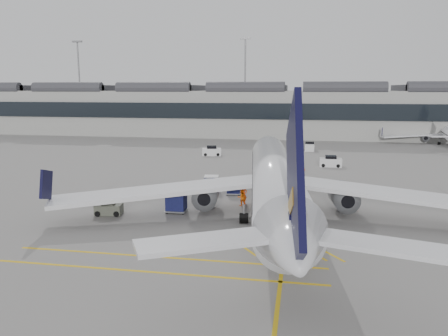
% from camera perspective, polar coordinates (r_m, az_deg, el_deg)
% --- Properties ---
extents(ground, '(220.00, 220.00, 0.00)m').
position_cam_1_polar(ground, '(40.69, -6.01, -6.18)').
color(ground, gray).
rests_on(ground, ground).
extents(terminal, '(200.00, 20.45, 12.40)m').
position_cam_1_polar(terminal, '(110.06, 4.39, 7.49)').
color(terminal, '#9E9E99').
rests_on(terminal, ground).
extents(light_masts, '(113.00, 0.60, 25.45)m').
position_cam_1_polar(light_masts, '(124.13, 4.33, 11.66)').
color(light_masts, slate).
rests_on(light_masts, ground).
extents(apron_markings, '(0.25, 60.00, 0.01)m').
position_cam_1_polar(apron_markings, '(48.84, 8.68, -3.44)').
color(apron_markings, gold).
rests_on(apron_markings, ground).
extents(airliner_main, '(39.69, 43.57, 11.60)m').
position_cam_1_polar(airliner_main, '(39.46, 6.71, -1.61)').
color(airliner_main, silver).
rests_on(airliner_main, ground).
extents(belt_loader, '(5.25, 2.40, 2.08)m').
position_cam_1_polar(belt_loader, '(44.94, 6.99, -3.81)').
color(belt_loader, '#B8B7AF').
rests_on(belt_loader, ground).
extents(baggage_cart_a, '(1.68, 1.42, 1.66)m').
position_cam_1_polar(baggage_cart_a, '(48.12, 1.26, -2.44)').
color(baggage_cart_a, gray).
rests_on(baggage_cart_a, ground).
extents(baggage_cart_b, '(1.88, 1.62, 1.79)m').
position_cam_1_polar(baggage_cart_b, '(49.64, -1.65, -1.97)').
color(baggage_cart_b, gray).
rests_on(baggage_cart_b, ground).
extents(baggage_cart_c, '(1.94, 1.61, 2.02)m').
position_cam_1_polar(baggage_cart_c, '(41.43, -6.25, -4.34)').
color(baggage_cart_c, gray).
rests_on(baggage_cart_c, ground).
extents(baggage_cart_d, '(1.76, 1.57, 1.58)m').
position_cam_1_polar(baggage_cart_d, '(44.52, -6.51, -3.62)').
color(baggage_cart_d, gray).
rests_on(baggage_cart_d, ground).
extents(ramp_agent_a, '(0.88, 0.80, 2.01)m').
position_cam_1_polar(ramp_agent_a, '(44.09, 2.57, -3.49)').
color(ramp_agent_a, '#FE4D0D').
rests_on(ramp_agent_a, ground).
extents(ramp_agent_b, '(1.05, 1.02, 1.70)m').
position_cam_1_polar(ramp_agent_b, '(43.69, 2.28, -3.82)').
color(ramp_agent_b, orange).
rests_on(ramp_agent_b, ground).
extents(pushback_tug, '(2.58, 1.80, 1.34)m').
position_cam_1_polar(pushback_tug, '(41.91, -14.80, -5.14)').
color(pushback_tug, '#575B4D').
rests_on(pushback_tug, ground).
extents(safety_cone_nose, '(0.32, 0.32, 0.44)m').
position_cam_1_polar(safety_cone_nose, '(63.49, 10.44, -0.10)').
color(safety_cone_nose, '#F24C0A').
rests_on(safety_cone_nose, ground).
extents(safety_cone_engine, '(0.39, 0.39, 0.55)m').
position_cam_1_polar(safety_cone_engine, '(43.86, 16.78, -4.99)').
color(safety_cone_engine, '#F24C0A').
rests_on(safety_cone_engine, ground).
extents(service_van_left, '(3.55, 2.29, 1.68)m').
position_cam_1_polar(service_van_left, '(76.29, -1.63, 2.20)').
color(service_van_left, silver).
rests_on(service_van_left, ground).
extents(service_van_mid, '(1.82, 3.49, 1.77)m').
position_cam_1_polar(service_van_mid, '(83.92, 11.14, 2.78)').
color(service_van_mid, silver).
rests_on(service_van_mid, ground).
extents(service_van_right, '(3.23, 1.64, 1.66)m').
position_cam_1_polar(service_van_right, '(67.26, 13.75, 0.80)').
color(service_van_right, silver).
rests_on(service_van_right, ground).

